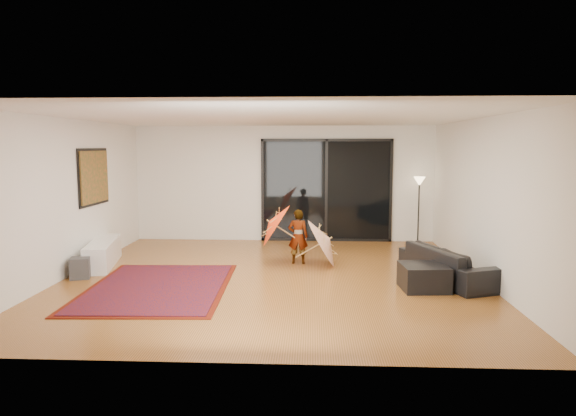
# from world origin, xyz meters

# --- Properties ---
(floor) EXTENTS (7.00, 7.00, 0.00)m
(floor) POSITION_xyz_m (0.00, 0.00, 0.00)
(floor) COLOR #9E5C2B
(floor) RESTS_ON ground
(ceiling) EXTENTS (7.00, 7.00, 0.00)m
(ceiling) POSITION_xyz_m (0.00, 0.00, 2.70)
(ceiling) COLOR white
(ceiling) RESTS_ON wall_back
(wall_back) EXTENTS (7.00, 0.00, 7.00)m
(wall_back) POSITION_xyz_m (0.00, 3.50, 1.35)
(wall_back) COLOR silver
(wall_back) RESTS_ON floor
(wall_front) EXTENTS (7.00, 0.00, 7.00)m
(wall_front) POSITION_xyz_m (0.00, -3.50, 1.35)
(wall_front) COLOR silver
(wall_front) RESTS_ON floor
(wall_left) EXTENTS (0.00, 7.00, 7.00)m
(wall_left) POSITION_xyz_m (-3.50, 0.00, 1.35)
(wall_left) COLOR silver
(wall_left) RESTS_ON floor
(wall_right) EXTENTS (0.00, 7.00, 7.00)m
(wall_right) POSITION_xyz_m (3.50, 0.00, 1.35)
(wall_right) COLOR silver
(wall_right) RESTS_ON floor
(sliding_door) EXTENTS (3.06, 0.07, 2.40)m
(sliding_door) POSITION_xyz_m (1.00, 3.47, 1.20)
(sliding_door) COLOR black
(sliding_door) RESTS_ON wall_back
(painting) EXTENTS (0.04, 1.28, 1.08)m
(painting) POSITION_xyz_m (-3.46, 1.00, 1.65)
(painting) COLOR black
(painting) RESTS_ON wall_left
(media_console) EXTENTS (0.76, 1.72, 0.46)m
(media_console) POSITION_xyz_m (-3.25, 0.74, 0.23)
(media_console) COLOR white
(media_console) RESTS_ON floor
(speaker) EXTENTS (0.39, 0.39, 0.36)m
(speaker) POSITION_xyz_m (-3.25, -0.21, 0.18)
(speaker) COLOR #424244
(speaker) RESTS_ON floor
(persian_rug) EXTENTS (2.28, 3.10, 0.02)m
(persian_rug) POSITION_xyz_m (-1.76, -0.72, 0.01)
(persian_rug) COLOR #501206
(persian_rug) RESTS_ON floor
(sofa) EXTENTS (1.41, 2.11, 0.57)m
(sofa) POSITION_xyz_m (2.95, -0.08, 0.29)
(sofa) COLOR black
(sofa) RESTS_ON floor
(ottoman) EXTENTS (0.74, 0.74, 0.39)m
(ottoman) POSITION_xyz_m (2.42, -0.62, 0.20)
(ottoman) COLOR black
(ottoman) RESTS_ON floor
(floor_lamp) EXTENTS (0.26, 0.26, 1.54)m
(floor_lamp) POSITION_xyz_m (3.10, 3.21, 1.21)
(floor_lamp) COLOR black
(floor_lamp) RESTS_ON floor
(child) EXTENTS (0.38, 0.25, 1.04)m
(child) POSITION_xyz_m (0.41, 1.08, 0.52)
(child) COLOR #999999
(child) RESTS_ON floor
(parasol_orange) EXTENTS (0.64, 0.92, 0.91)m
(parasol_orange) POSITION_xyz_m (-0.14, 1.03, 0.73)
(parasol_orange) COLOR #F5380C
(parasol_orange) RESTS_ON child
(parasol_white) EXTENTS (0.65, 0.98, 0.99)m
(parasol_white) POSITION_xyz_m (1.01, 0.93, 0.50)
(parasol_white) COLOR silver
(parasol_white) RESTS_ON floor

